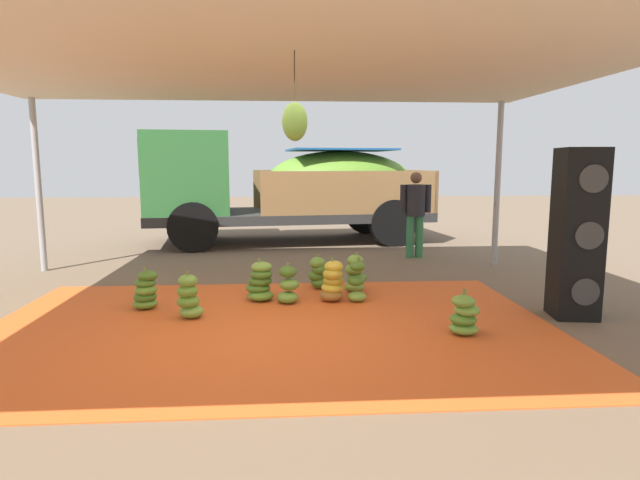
# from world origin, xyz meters

# --- Properties ---
(ground_plane) EXTENTS (40.00, 40.00, 0.00)m
(ground_plane) POSITION_xyz_m (0.00, 3.00, 0.00)
(ground_plane) COLOR brown
(tarp_orange) EXTENTS (6.10, 4.11, 0.01)m
(tarp_orange) POSITION_xyz_m (0.00, 0.00, 0.01)
(tarp_orange) COLOR #E05B23
(tarp_orange) RESTS_ON ground
(tent_canopy) EXTENTS (8.00, 7.00, 2.84)m
(tent_canopy) POSITION_xyz_m (0.00, -0.09, 2.76)
(tent_canopy) COLOR #9EA0A5
(tent_canopy) RESTS_ON ground
(banana_bunch_0) EXTENTS (0.42, 0.42, 0.47)m
(banana_bunch_0) POSITION_xyz_m (1.99, -0.39, 0.20)
(banana_bunch_0) COLOR #6B9E38
(banana_bunch_0) RESTS_ON tarp_orange
(banana_bunch_1) EXTENTS (0.48, 0.49, 0.55)m
(banana_bunch_1) POSITION_xyz_m (-0.16, 1.13, 0.24)
(banana_bunch_1) COLOR #60932D
(banana_bunch_1) RESTS_ON tarp_orange
(banana_bunch_2) EXTENTS (0.38, 0.36, 0.56)m
(banana_bunch_2) POSITION_xyz_m (1.11, 1.45, 0.25)
(banana_bunch_2) COLOR #75A83D
(banana_bunch_2) RESTS_ON tarp_orange
(banana_bunch_3) EXTENTS (0.34, 0.33, 0.55)m
(banana_bunch_3) POSITION_xyz_m (-0.93, 0.38, 0.24)
(banana_bunch_3) COLOR #75A83D
(banana_bunch_3) RESTS_ON tarp_orange
(banana_bunch_4) EXTENTS (0.37, 0.38, 0.52)m
(banana_bunch_4) POSITION_xyz_m (-1.52, 0.81, 0.23)
(banana_bunch_4) COLOR #60932D
(banana_bunch_4) RESTS_ON tarp_orange
(banana_bunch_5) EXTENTS (0.41, 0.41, 0.57)m
(banana_bunch_5) POSITION_xyz_m (0.76, 1.03, 0.25)
(banana_bunch_5) COLOR #996628
(banana_bunch_5) RESTS_ON tarp_orange
(banana_bunch_6) EXTENTS (0.37, 0.36, 0.49)m
(banana_bunch_6) POSITION_xyz_m (0.63, 1.70, 0.22)
(banana_bunch_6) COLOR #477523
(banana_bunch_6) RESTS_ON tarp_orange
(banana_bunch_7) EXTENTS (0.33, 0.35, 0.51)m
(banana_bunch_7) POSITION_xyz_m (0.20, 0.97, 0.22)
(banana_bunch_7) COLOR #6B9E38
(banana_bunch_7) RESTS_ON tarp_orange
(banana_bunch_8) EXTENTS (0.27, 0.28, 0.57)m
(banana_bunch_8) POSITION_xyz_m (1.07, 0.98, 0.24)
(banana_bunch_8) COLOR #75A83D
(banana_bunch_8) RESTS_ON tarp_orange
(cargo_truck_main) EXTENTS (6.34, 3.03, 2.40)m
(cargo_truck_main) POSITION_xyz_m (0.16, 6.33, 1.27)
(cargo_truck_main) COLOR #2D2D2D
(cargo_truck_main) RESTS_ON ground
(worker_0) EXTENTS (0.59, 0.36, 1.60)m
(worker_0) POSITION_xyz_m (2.60, 4.14, 0.93)
(worker_0) COLOR #337A4C
(worker_0) RESTS_ON ground
(speaker_stack) EXTENTS (0.54, 0.55, 1.92)m
(speaker_stack) POSITION_xyz_m (3.45, 0.17, 0.96)
(speaker_stack) COLOR black
(speaker_stack) RESTS_ON ground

